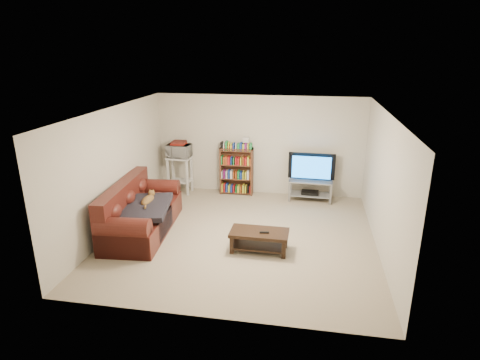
% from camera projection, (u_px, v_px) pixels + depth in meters
% --- Properties ---
extents(floor, '(5.00, 5.00, 0.00)m').
position_uv_depth(floor, '(242.00, 236.00, 7.73)').
color(floor, tan).
rests_on(floor, ground).
extents(ceiling, '(5.00, 5.00, 0.00)m').
position_uv_depth(ceiling, '(242.00, 111.00, 6.97)').
color(ceiling, white).
rests_on(ceiling, ground).
extents(wall_back, '(5.00, 0.00, 5.00)m').
position_uv_depth(wall_back, '(259.00, 145.00, 9.69)').
color(wall_back, silver).
rests_on(wall_back, ground).
extents(wall_front, '(5.00, 0.00, 5.00)m').
position_uv_depth(wall_front, '(208.00, 237.00, 5.02)').
color(wall_front, silver).
rests_on(wall_front, ground).
extents(wall_left, '(0.00, 5.00, 5.00)m').
position_uv_depth(wall_left, '(115.00, 170.00, 7.76)').
color(wall_left, silver).
rests_on(wall_left, ground).
extents(wall_right, '(0.00, 5.00, 5.00)m').
position_uv_depth(wall_right, '(384.00, 184.00, 6.94)').
color(wall_right, silver).
rests_on(wall_right, ground).
extents(sofa, '(1.18, 2.38, 0.99)m').
position_uv_depth(sofa, '(138.00, 215.00, 7.84)').
color(sofa, '#4C1A13').
rests_on(sofa, floor).
extents(blanket, '(1.07, 1.29, 0.19)m').
position_uv_depth(blanket, '(145.00, 207.00, 7.60)').
color(blanket, black).
rests_on(blanket, sofa).
extents(cat, '(0.30, 0.65, 0.19)m').
position_uv_depth(cat, '(148.00, 200.00, 7.78)').
color(cat, brown).
rests_on(cat, sofa).
extents(coffee_table, '(1.04, 0.53, 0.37)m').
position_uv_depth(coffee_table, '(259.00, 237.00, 7.10)').
color(coffee_table, black).
rests_on(coffee_table, floor).
extents(remote, '(0.17, 0.07, 0.02)m').
position_uv_depth(remote, '(264.00, 232.00, 7.00)').
color(remote, black).
rests_on(remote, coffee_table).
extents(tv_stand, '(1.02, 0.48, 0.50)m').
position_uv_depth(tv_stand, '(310.00, 187.00, 9.42)').
color(tv_stand, '#999EA3').
rests_on(tv_stand, floor).
extents(television, '(1.09, 0.17, 0.62)m').
position_uv_depth(television, '(311.00, 167.00, 9.27)').
color(television, black).
rests_on(television, tv_stand).
extents(dvd_player, '(0.41, 0.29, 0.06)m').
position_uv_depth(dvd_player, '(310.00, 193.00, 9.47)').
color(dvd_player, black).
rests_on(dvd_player, tv_stand).
extents(bookshelf, '(0.81, 0.26, 1.16)m').
position_uv_depth(bookshelf, '(237.00, 170.00, 9.77)').
color(bookshelf, '#512D1C').
rests_on(bookshelf, floor).
extents(shelf_clutter, '(0.59, 0.19, 0.28)m').
position_uv_depth(shelf_clutter, '(241.00, 144.00, 9.56)').
color(shelf_clutter, silver).
rests_on(shelf_clutter, bookshelf).
extents(microwave_stand, '(0.58, 0.43, 0.91)m').
position_uv_depth(microwave_stand, '(180.00, 170.00, 9.87)').
color(microwave_stand, silver).
rests_on(microwave_stand, floor).
extents(microwave, '(0.57, 0.40, 0.31)m').
position_uv_depth(microwave, '(179.00, 151.00, 9.72)').
color(microwave, silver).
rests_on(microwave, microwave_stand).
extents(game_boxes, '(0.34, 0.30, 0.05)m').
position_uv_depth(game_boxes, '(179.00, 144.00, 9.66)').
color(game_boxes, maroon).
rests_on(game_boxes, microwave).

